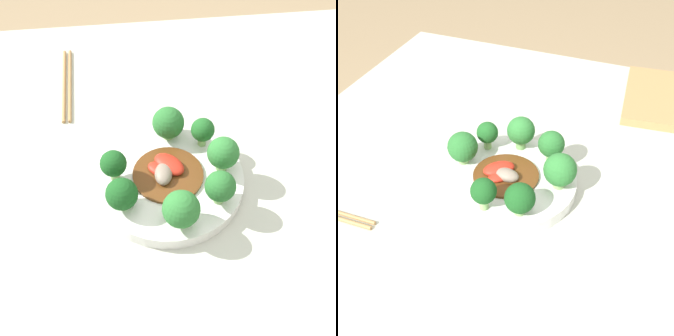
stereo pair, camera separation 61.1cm
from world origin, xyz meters
The scene contains 12 objects.
ground_plane centered at (0.00, 0.00, 0.00)m, with size 8.00×8.00×0.00m, color #9E8460.
table centered at (0.00, 0.00, 0.38)m, with size 1.04×0.91×0.77m.
plate centered at (0.04, 0.04, 0.78)m, with size 0.26×0.26×0.02m.
broccoli_northeast centered at (0.12, 0.10, 0.82)m, with size 0.05×0.05×0.06m.
broccoli_northwest centered at (-0.03, 0.10, 0.83)m, with size 0.05×0.05×0.06m.
broccoli_west centered at (-0.05, 0.04, 0.83)m, with size 0.05×0.05×0.07m.
broccoli_southwest centered at (-0.03, -0.02, 0.83)m, with size 0.04×0.04×0.06m.
broccoli_north centered at (0.03, 0.14, 0.83)m, with size 0.06×0.06×0.07m.
broccoli_south centered at (0.03, -0.05, 0.82)m, with size 0.06×0.06×0.06m.
broccoli_east centered at (0.13, 0.04, 0.83)m, with size 0.04×0.04×0.06m.
stirfry_center centered at (0.04, 0.04, 0.80)m, with size 0.12×0.12×0.02m.
chopsticks centered at (0.22, -0.24, 0.77)m, with size 0.02×0.23×0.01m.
Camera 1 is at (0.10, 0.54, 1.42)m, focal length 50.00 mm.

